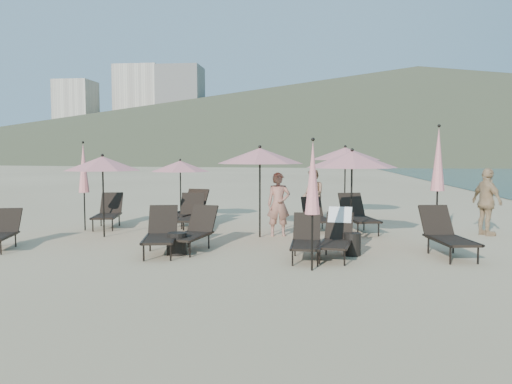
# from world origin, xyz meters

# --- Properties ---
(ground) EXTENTS (800.00, 800.00, 0.00)m
(ground) POSITION_xyz_m (0.00, 0.00, 0.00)
(ground) COLOR #D6BA8C
(ground) RESTS_ON ground
(volcanic_headland) EXTENTS (690.00, 690.00, 55.00)m
(volcanic_headland) POSITION_xyz_m (71.37, 302.62, 26.49)
(volcanic_headland) COLOR brown
(volcanic_headland) RESTS_ON ground
(hotel_skyline) EXTENTS (109.00, 82.00, 55.00)m
(hotel_skyline) POSITION_xyz_m (-93.62, 271.21, 24.18)
(hotel_skyline) COLOR beige
(hotel_skyline) RESTS_ON ground
(lounger_0) EXTENTS (0.94, 1.60, 0.86)m
(lounger_0) POSITION_xyz_m (-6.12, 0.26, 0.40)
(lounger_0) COLOR black
(lounger_0) RESTS_ON ground
(lounger_1) EXTENTS (0.99, 1.79, 0.98)m
(lounger_1) POSITION_xyz_m (-2.38, 0.21, 0.46)
(lounger_1) COLOR black
(lounger_1) RESTS_ON ground
(lounger_2) EXTENTS (0.90, 1.72, 0.94)m
(lounger_2) POSITION_xyz_m (-1.78, 0.66, 0.44)
(lounger_2) COLOR black
(lounger_2) RESTS_ON ground
(lounger_3) EXTENTS (0.59, 1.52, 0.87)m
(lounger_3) POSITION_xyz_m (0.73, 0.04, 0.41)
(lounger_3) COLOR black
(lounger_3) RESTS_ON ground
(lounger_4) EXTENTS (0.81, 1.65, 0.99)m
(lounger_4) POSITION_xyz_m (1.36, 0.29, 0.47)
(lounger_4) COLOR black
(lounger_4) RESTS_ON ground
(lounger_5) EXTENTS (0.95, 1.83, 1.00)m
(lounger_5) POSITION_xyz_m (3.64, 0.68, 0.47)
(lounger_5) COLOR black
(lounger_5) RESTS_ON ground
(lounger_6) EXTENTS (0.99, 1.79, 0.97)m
(lounger_6) POSITION_xyz_m (-5.13, 3.81, 0.46)
(lounger_6) COLOR black
(lounger_6) RESTS_ON ground
(lounger_7) EXTENTS (0.89, 1.84, 1.02)m
(lounger_7) POSITION_xyz_m (-2.58, 3.46, 0.47)
(lounger_7) COLOR black
(lounger_7) RESTS_ON ground
(lounger_8) EXTENTS (1.06, 1.95, 1.06)m
(lounger_8) POSITION_xyz_m (-2.89, 4.37, 0.50)
(lounger_8) COLOR black
(lounger_8) RESTS_ON ground
(lounger_9) EXTENTS (0.96, 1.65, 0.89)m
(lounger_9) POSITION_xyz_m (0.92, 3.99, 0.42)
(lounger_9) COLOR black
(lounger_9) RESTS_ON ground
(lounger_10) EXTENTS (1.10, 1.90, 1.03)m
(lounger_10) POSITION_xyz_m (2.06, 3.81, 0.48)
(lounger_10) COLOR black
(lounger_10) RESTS_ON ground
(umbrella_open_0) EXTENTS (2.00, 2.00, 2.15)m
(umbrella_open_0) POSITION_xyz_m (-4.51, 2.11, 1.90)
(umbrella_open_0) COLOR black
(umbrella_open_0) RESTS_ON ground
(umbrella_open_1) EXTENTS (2.20, 2.20, 2.37)m
(umbrella_open_1) POSITION_xyz_m (-0.51, 2.59, 2.09)
(umbrella_open_1) COLOR black
(umbrella_open_1) RESTS_ON ground
(umbrella_open_2) EXTENTS (2.11, 2.11, 2.27)m
(umbrella_open_2) POSITION_xyz_m (1.74, 1.71, 2.01)
(umbrella_open_2) COLOR black
(umbrella_open_2) RESTS_ON ground
(umbrella_open_3) EXTENTS (1.86, 1.86, 2.00)m
(umbrella_open_3) POSITION_xyz_m (-3.30, 5.07, 1.77)
(umbrella_open_3) COLOR black
(umbrella_open_3) RESTS_ON ground
(umbrella_open_4) EXTENTS (2.27, 2.27, 2.44)m
(umbrella_open_4) POSITION_xyz_m (1.85, 6.61, 2.16)
(umbrella_open_4) COLOR black
(umbrella_open_4) RESTS_ON ground
(umbrella_closed_0) EXTENTS (0.28, 0.28, 2.43)m
(umbrella_closed_0) POSITION_xyz_m (0.86, -1.01, 1.69)
(umbrella_closed_0) COLOR black
(umbrella_closed_0) RESTS_ON ground
(umbrella_closed_1) EXTENTS (0.34, 0.34, 2.87)m
(umbrella_closed_1) POSITION_xyz_m (3.90, 2.70, 2.00)
(umbrella_closed_1) COLOR black
(umbrella_closed_1) RESTS_ON ground
(umbrella_closed_2) EXTENTS (0.29, 0.29, 2.50)m
(umbrella_closed_2) POSITION_xyz_m (-5.53, 3.13, 1.74)
(umbrella_closed_2) COLOR black
(umbrella_closed_2) RESTS_ON ground
(side_table_0) EXTENTS (0.41, 0.41, 0.47)m
(side_table_0) POSITION_xyz_m (-2.00, 0.12, 0.24)
(side_table_0) COLOR black
(side_table_0) RESTS_ON ground
(side_table_1) EXTENTS (0.36, 0.36, 0.48)m
(side_table_1) POSITION_xyz_m (1.69, 0.48, 0.24)
(side_table_1) COLOR black
(side_table_1) RESTS_ON ground
(beachgoer_a) EXTENTS (0.67, 0.50, 1.66)m
(beachgoer_a) POSITION_xyz_m (-0.05, 2.85, 0.83)
(beachgoer_a) COLOR #9E6755
(beachgoer_a) RESTS_ON ground
(beachgoer_b) EXTENTS (0.90, 0.99, 1.65)m
(beachgoer_b) POSITION_xyz_m (0.81, 6.24, 0.83)
(beachgoer_b) COLOR #92664B
(beachgoer_b) RESTS_ON ground
(beachgoer_c) EXTENTS (0.79, 1.13, 1.78)m
(beachgoer_c) POSITION_xyz_m (5.38, 3.60, 0.89)
(beachgoer_c) COLOR tan
(beachgoer_c) RESTS_ON ground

